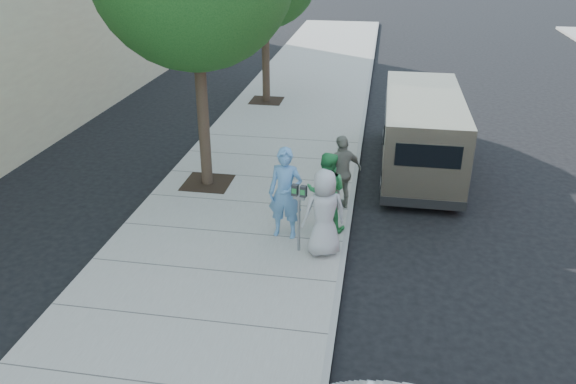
% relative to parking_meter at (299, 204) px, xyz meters
% --- Properties ---
extents(ground, '(120.00, 120.00, 0.00)m').
position_rel_parking_meter_xyz_m(ground, '(-0.52, 0.49, -1.21)').
color(ground, black).
rests_on(ground, ground).
extents(sidewalk, '(5.00, 60.00, 0.15)m').
position_rel_parking_meter_xyz_m(sidewalk, '(-1.52, 0.49, -1.13)').
color(sidewalk, gray).
rests_on(sidewalk, ground).
extents(curb_face, '(0.12, 60.00, 0.16)m').
position_rel_parking_meter_xyz_m(curb_face, '(0.92, 0.49, -1.13)').
color(curb_face, gray).
rests_on(curb_face, ground).
extents(parking_meter, '(0.31, 0.16, 1.46)m').
position_rel_parking_meter_xyz_m(parking_meter, '(0.00, 0.00, 0.00)').
color(parking_meter, gray).
rests_on(parking_meter, sidewalk).
extents(van, '(1.98, 5.82, 2.15)m').
position_rel_parking_meter_xyz_m(van, '(2.58, 4.97, -0.07)').
color(van, tan).
rests_on(van, ground).
extents(person_officer, '(0.76, 0.54, 1.98)m').
position_rel_parking_meter_xyz_m(person_officer, '(-0.37, 0.56, -0.07)').
color(person_officer, '#5C91C5').
rests_on(person_officer, sidewalk).
extents(person_green_shirt, '(0.92, 0.74, 1.78)m').
position_rel_parking_meter_xyz_m(person_green_shirt, '(0.44, 1.00, -0.17)').
color(person_green_shirt, green).
rests_on(person_green_shirt, sidewalk).
extents(person_gray_shirt, '(1.04, 0.87, 1.81)m').
position_rel_parking_meter_xyz_m(person_gray_shirt, '(0.50, -0.02, -0.15)').
color(person_gray_shirt, '#ADADAF').
rests_on(person_gray_shirt, sidewalk).
extents(person_striped_polo, '(1.09, 1.00, 1.79)m').
position_rel_parking_meter_xyz_m(person_striped_polo, '(0.68, 2.06, -0.16)').
color(person_striped_polo, gray).
rests_on(person_striped_polo, sidewalk).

